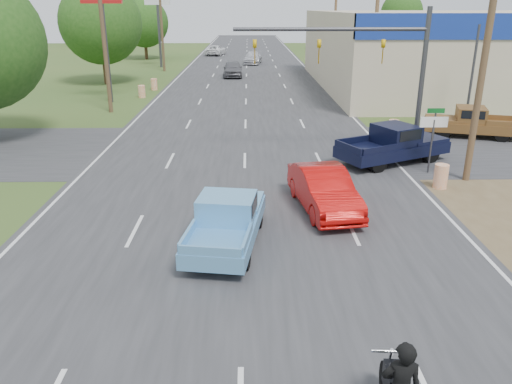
{
  "coord_description": "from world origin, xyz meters",
  "views": [
    {
      "loc": [
        0.18,
        -7.08,
        6.96
      ],
      "look_at": [
        0.42,
        8.14,
        1.3
      ],
      "focal_mm": 35.0,
      "sensor_mm": 36.0,
      "label": 1
    }
  ],
  "objects_px": {
    "distant_car_silver": "(253,58)",
    "navy_pickup": "(395,144)",
    "distant_car_white": "(215,50)",
    "distant_car_grey": "(233,69)",
    "brown_pickup": "(469,122)",
    "red_convertible": "(324,190)",
    "blue_pickup": "(227,219)"
  },
  "relations": [
    {
      "from": "blue_pickup",
      "to": "distant_car_grey",
      "type": "distance_m",
      "value": 39.74
    },
    {
      "from": "blue_pickup",
      "to": "navy_pickup",
      "type": "xyz_separation_m",
      "value": [
        7.6,
        8.61,
        0.1
      ]
    },
    {
      "from": "distant_car_grey",
      "to": "distant_car_white",
      "type": "distance_m",
      "value": 25.6
    },
    {
      "from": "red_convertible",
      "to": "blue_pickup",
      "type": "distance_m",
      "value": 4.31
    },
    {
      "from": "brown_pickup",
      "to": "distant_car_grey",
      "type": "bearing_deg",
      "value": 45.04
    },
    {
      "from": "distant_car_white",
      "to": "navy_pickup",
      "type": "bearing_deg",
      "value": 110.63
    },
    {
      "from": "brown_pickup",
      "to": "blue_pickup",
      "type": "bearing_deg",
      "value": 152.3
    },
    {
      "from": "red_convertible",
      "to": "navy_pickup",
      "type": "relative_size",
      "value": 0.81
    },
    {
      "from": "brown_pickup",
      "to": "distant_car_white",
      "type": "xyz_separation_m",
      "value": [
        -17.53,
        51.57,
        -0.12
      ]
    },
    {
      "from": "brown_pickup",
      "to": "distant_car_grey",
      "type": "height_order",
      "value": "brown_pickup"
    },
    {
      "from": "blue_pickup",
      "to": "distant_car_grey",
      "type": "bearing_deg",
      "value": 99.89
    },
    {
      "from": "red_convertible",
      "to": "distant_car_silver",
      "type": "height_order",
      "value": "red_convertible"
    },
    {
      "from": "distant_car_silver",
      "to": "navy_pickup",
      "type": "bearing_deg",
      "value": -74.55
    },
    {
      "from": "red_convertible",
      "to": "distant_car_silver",
      "type": "bearing_deg",
      "value": 83.13
    },
    {
      "from": "red_convertible",
      "to": "blue_pickup",
      "type": "height_order",
      "value": "blue_pickup"
    },
    {
      "from": "blue_pickup",
      "to": "distant_car_silver",
      "type": "xyz_separation_m",
      "value": [
        1.27,
        52.58,
        -0.06
      ]
    },
    {
      "from": "red_convertible",
      "to": "distant_car_white",
      "type": "xyz_separation_m",
      "value": [
        -7.69,
        62.42,
        -0.04
      ]
    },
    {
      "from": "blue_pickup",
      "to": "distant_car_white",
      "type": "distance_m",
      "value": 65.25
    },
    {
      "from": "distant_car_grey",
      "to": "distant_car_white",
      "type": "relative_size",
      "value": 0.92
    },
    {
      "from": "distant_car_silver",
      "to": "red_convertible",
      "type": "bearing_deg",
      "value": -80.33
    },
    {
      "from": "navy_pickup",
      "to": "brown_pickup",
      "type": "xyz_separation_m",
      "value": [
        5.62,
        4.93,
        -0.05
      ]
    },
    {
      "from": "blue_pickup",
      "to": "distant_car_white",
      "type": "bearing_deg",
      "value": 102.3
    },
    {
      "from": "red_convertible",
      "to": "brown_pickup",
      "type": "distance_m",
      "value": 14.65
    },
    {
      "from": "distant_car_grey",
      "to": "distant_car_white",
      "type": "xyz_separation_m",
      "value": [
        -3.36,
        25.38,
        -0.09
      ]
    },
    {
      "from": "red_convertible",
      "to": "brown_pickup",
      "type": "bearing_deg",
      "value": 38.51
    },
    {
      "from": "blue_pickup",
      "to": "brown_pickup",
      "type": "xyz_separation_m",
      "value": [
        13.22,
        13.53,
        0.05
      ]
    },
    {
      "from": "distant_car_white",
      "to": "distant_car_grey",
      "type": "bearing_deg",
      "value": 106.26
    },
    {
      "from": "brown_pickup",
      "to": "navy_pickup",
      "type": "bearing_deg",
      "value": 147.86
    },
    {
      "from": "red_convertible",
      "to": "blue_pickup",
      "type": "bearing_deg",
      "value": -150.78
    },
    {
      "from": "red_convertible",
      "to": "navy_pickup",
      "type": "distance_m",
      "value": 7.28
    },
    {
      "from": "navy_pickup",
      "to": "distant_car_white",
      "type": "xyz_separation_m",
      "value": [
        -11.92,
        56.5,
        -0.17
      ]
    },
    {
      "from": "navy_pickup",
      "to": "distant_car_white",
      "type": "bearing_deg",
      "value": 165.04
    }
  ]
}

